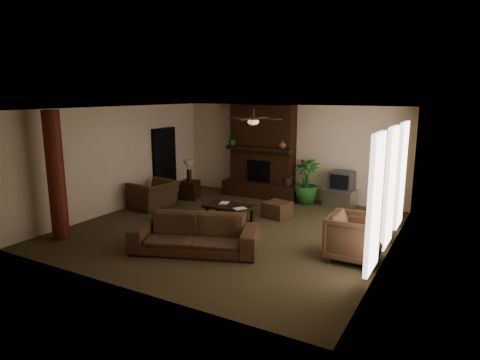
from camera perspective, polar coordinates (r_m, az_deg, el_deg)
The scene contains 23 objects.
room_shell at distance 9.56m, azimuth -1.17°, elevation 1.33°, with size 7.00×7.00×7.00m.
fireplace at distance 12.77m, azimuth 3.04°, elevation 2.87°, with size 2.40×0.70×2.80m.
windows at distance 8.60m, azimuth 19.82°, elevation -0.91°, with size 0.08×3.65×2.35m.
log_column at distance 9.74m, azimuth -23.87°, elevation 0.51°, with size 0.36×0.36×2.80m, color maroon.
doorway at distance 13.02m, azimuth -10.28°, elevation 2.40°, with size 0.10×1.00×2.10m, color black.
ceiling_fan at distance 9.48m, azimuth 1.83°, elevation 8.13°, with size 1.35×1.35×0.37m.
sofa at distance 8.45m, azimuth -6.17°, elevation -6.51°, with size 2.52×0.74×0.99m, color #4F3422.
armchair_left at distance 11.76m, azimuth -11.76°, elevation -1.39°, with size 1.15×0.75×1.00m, color #4F3422.
armchair_right at distance 8.27m, azimuth 15.41°, elevation -7.30°, with size 0.95×0.89×0.98m, color #4F3422.
coffee_table at distance 10.30m, azimuth -1.46°, elevation -3.76°, with size 1.20×0.70×0.43m.
ottoman at distance 10.78m, azimuth 5.10°, elevation -4.05°, with size 0.60×0.60×0.40m, color #4F3422.
tv_stand at distance 12.02m, azimuth 13.43°, elevation -2.42°, with size 0.85×0.50×0.50m, color #B2B2B4.
tv at distance 11.89m, azimuth 13.72°, elevation -0.06°, with size 0.69×0.57×0.52m.
floor_vase at distance 12.47m, azimuth 6.53°, elevation -0.80°, with size 0.34×0.34×0.77m.
floor_plant at distance 12.20m, azimuth 9.01°, elevation -1.52°, with size 0.71×1.27×0.71m, color #295C24.
side_table_left at distance 12.65m, azimuth -6.89°, elevation -1.35°, with size 0.50×0.50×0.55m, color black.
lamp_left at distance 12.45m, azimuth -7.01°, elevation 1.85°, with size 0.41×0.41×0.65m.
side_table_right at distance 9.88m, azimuth 18.67°, elevation -5.67°, with size 0.50×0.50×0.55m, color black.
lamp_right at distance 9.67m, azimuth 18.91°, elevation -1.61°, with size 0.38×0.38×0.65m.
mantel_plant at distance 12.93m, azimuth -0.97°, elevation 5.54°, with size 0.38×0.42×0.33m, color #295C24.
mantel_vase at distance 12.18m, azimuth 5.83°, elevation 4.84°, with size 0.22×0.23×0.22m, color brown.
book_a at distance 10.42m, azimuth -2.74°, elevation -2.44°, with size 0.22×0.03×0.29m, color #999999.
book_b at distance 9.99m, azimuth -0.32°, elevation -3.04°, with size 0.21×0.02×0.29m, color #999999.
Camera 1 is at (4.75, -8.11, 3.14)m, focal length 31.20 mm.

